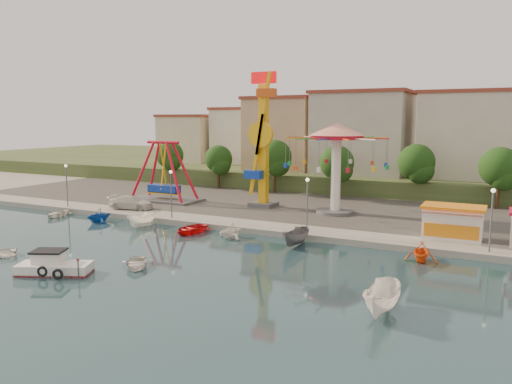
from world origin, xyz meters
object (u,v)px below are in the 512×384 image
Objects in this scene: pirate_ship_ride at (164,172)px; skiff at (383,299)px; wave_swinger at (336,148)px; cabin_motorboat at (53,267)px; van at (131,203)px; rowboat_a at (137,263)px; kamikaze_tower at (263,142)px.

skiff is at bearing -35.58° from pirate_ship_ride.
wave_swinger is 33.01m from cabin_motorboat.
cabin_motorboat is 23.83m from van.
skiff reaches higher than rowboat_a.
wave_swinger is 2.45× the size of skiff.
pirate_ship_ride is 2.92× the size of rowboat_a.
pirate_ship_ride is 29.15m from rowboat_a.
wave_swinger reaches higher than cabin_motorboat.
pirate_ship_ride is 14.66m from kamikaze_tower.
pirate_ship_ride is 1.76× the size of cabin_motorboat.
wave_swinger is at bearing -81.19° from van.
wave_swinger reaches higher than skiff.
kamikaze_tower is 31.16m from cabin_motorboat.
skiff reaches higher than cabin_motorboat.
kamikaze_tower is 17.70m from van.
kamikaze_tower is 27.30m from rowboat_a.
kamikaze_tower is 4.83× the size of rowboat_a.
skiff is at bearing -17.21° from cabin_motorboat.
kamikaze_tower is at bearing -68.70° from van.
kamikaze_tower is (13.93, 1.78, 4.21)m from pirate_ship_ride.
kamikaze_tower is at bearing 178.58° from wave_swinger.
kamikaze_tower is at bearing 7.28° from pirate_ship_ride.
cabin_motorboat is 1.66× the size of rowboat_a.
kamikaze_tower reaches higher than pirate_ship_ride.
kamikaze_tower is at bearing 58.14° from rowboat_a.
van is (-34.53, 17.96, 0.48)m from skiff.
rowboat_a is at bearing 16.56° from cabin_motorboat.
skiff is at bearing -129.08° from van.
rowboat_a is at bearing -106.40° from wave_swinger.
cabin_motorboat is (-12.09, -29.73, -7.70)m from wave_swinger.
cabin_motorboat is 23.87m from skiff.
rowboat_a is (1.83, -25.96, -8.25)m from kamikaze_tower.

